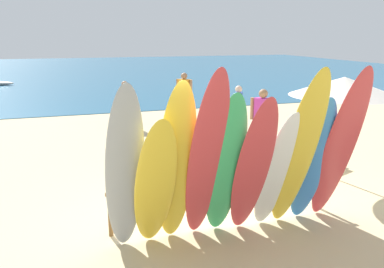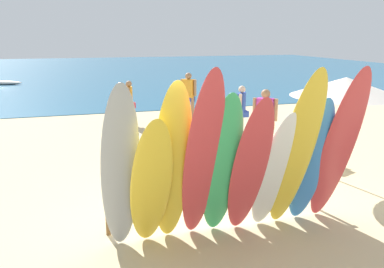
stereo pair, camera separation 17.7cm
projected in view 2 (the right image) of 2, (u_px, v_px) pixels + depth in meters
name	position (u px, v px, depth m)	size (l,w,h in m)	color
ground	(122.00, 98.00, 19.89)	(60.00, 60.00, 0.00)	#D3BC8C
ocean_water	(100.00, 70.00, 34.94)	(60.00, 40.00, 0.02)	#235B7F
surfboard_rack	(220.00, 188.00, 6.70)	(3.78, 0.07, 0.72)	brown
surfboard_grey_0	(120.00, 172.00, 5.42)	(0.52, 0.07, 2.62)	#999EA3
surfboard_yellow_1	(151.00, 185.00, 5.57)	(0.58, 0.07, 2.21)	yellow
surfboard_yellow_2	(172.00, 166.00, 5.65)	(0.55, 0.06, 2.63)	yellow
surfboard_red_3	(202.00, 160.00, 5.65)	(0.51, 0.07, 2.86)	#D13D42
surfboard_green_4	(222.00, 168.00, 5.84)	(0.54, 0.07, 2.50)	#38B266
surfboard_red_5	(249.00, 169.00, 5.87)	(0.54, 0.06, 2.46)	#D13D42
surfboard_white_6	(274.00, 173.00, 6.11)	(0.55, 0.08, 2.16)	white
surfboard_yellow_7	(296.00, 154.00, 6.00)	(0.56, 0.08, 2.83)	yellow
surfboard_blue_8	(310.00, 163.00, 6.35)	(0.55, 0.06, 2.29)	#337AD1
surfboard_red_9	(338.00, 149.00, 6.27)	(0.54, 0.06, 2.82)	#D13D42
beachgoer_midbeach	(188.00, 93.00, 14.67)	(0.49, 0.49, 1.71)	#9E704C
beachgoer_photographing	(265.00, 117.00, 10.44)	(0.54, 0.43, 1.69)	#9E704C
beachgoer_strolling	(129.00, 100.00, 13.88)	(0.39, 0.56, 1.51)	#9E704C
beachgoer_by_water	(241.00, 107.00, 12.28)	(0.40, 0.51, 1.55)	beige
beach_chair_red	(319.00, 146.00, 9.76)	(0.74, 0.85, 0.81)	#B7B7BC
beach_umbrella	(346.00, 87.00, 8.22)	(2.22, 2.22, 2.20)	silver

